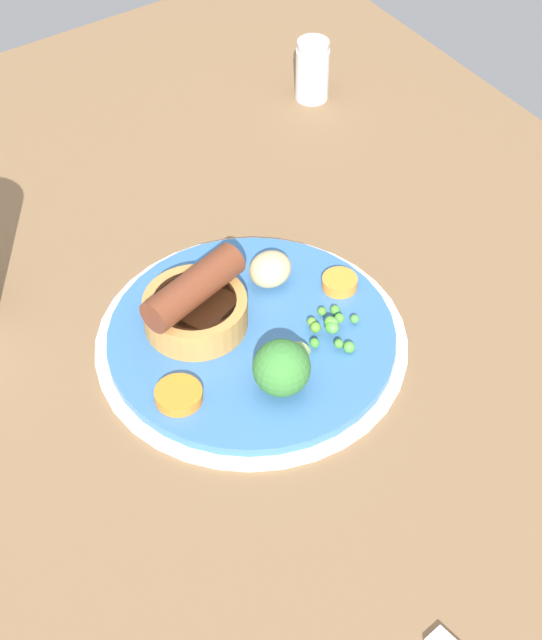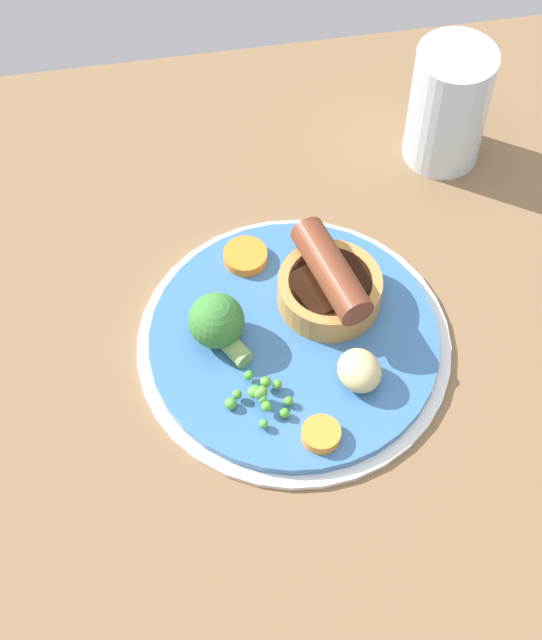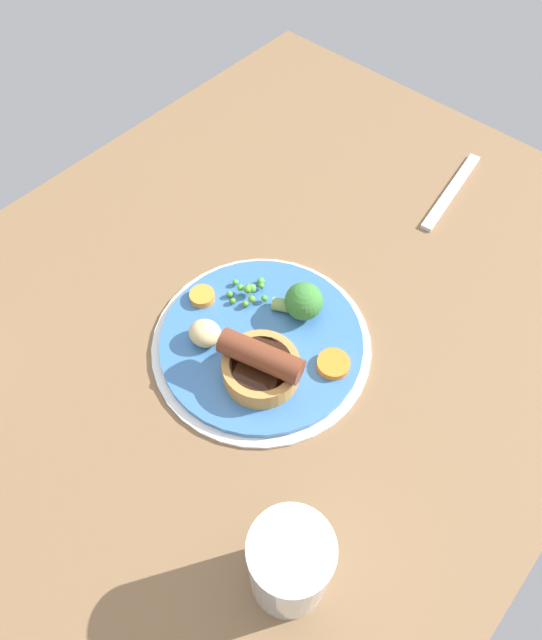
% 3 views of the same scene
% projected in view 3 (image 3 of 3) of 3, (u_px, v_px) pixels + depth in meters
% --- Properties ---
extents(dining_table, '(1.10, 0.80, 0.03)m').
position_uv_depth(dining_table, '(244.00, 333.00, 0.72)').
color(dining_table, brown).
rests_on(dining_table, ground).
extents(dinner_plate, '(0.27, 0.27, 0.01)m').
position_uv_depth(dinner_plate, '(261.00, 343.00, 0.69)').
color(dinner_plate, silver).
rests_on(dinner_plate, dining_table).
extents(sausage_pudding, '(0.09, 0.10, 0.06)m').
position_uv_depth(sausage_pudding, '(261.00, 365.00, 0.64)').
color(sausage_pudding, '#BC8442').
rests_on(sausage_pudding, dinner_plate).
extents(pea_pile, '(0.05, 0.05, 0.02)m').
position_uv_depth(pea_pile, '(249.00, 290.00, 0.71)').
color(pea_pile, '#549F41').
rests_on(pea_pile, dinner_plate).
extents(broccoli_floret_far, '(0.05, 0.06, 0.05)m').
position_uv_depth(broccoli_floret_far, '(302.00, 301.00, 0.68)').
color(broccoli_floret_far, '#387A33').
rests_on(broccoli_floret_far, dinner_plate).
extents(potato_chunk_0, '(0.04, 0.05, 0.03)m').
position_uv_depth(potato_chunk_0, '(205.00, 333.00, 0.67)').
color(potato_chunk_0, '#CCB77F').
rests_on(potato_chunk_0, dinner_plate).
extents(carrot_slice_1, '(0.05, 0.05, 0.01)m').
position_uv_depth(carrot_slice_1, '(333.00, 364.00, 0.66)').
color(carrot_slice_1, orange).
rests_on(carrot_slice_1, dinner_plate).
extents(carrot_slice_2, '(0.03, 0.03, 0.01)m').
position_uv_depth(carrot_slice_2, '(202.00, 296.00, 0.71)').
color(carrot_slice_2, orange).
rests_on(carrot_slice_2, dinner_plate).
extents(fork, '(0.18, 0.04, 0.01)m').
position_uv_depth(fork, '(452.00, 191.00, 0.84)').
color(fork, silver).
rests_on(fork, dining_table).
extents(drinking_glass, '(0.07, 0.07, 0.12)m').
position_uv_depth(drinking_glass, '(290.00, 565.00, 0.50)').
color(drinking_glass, silver).
rests_on(drinking_glass, dining_table).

